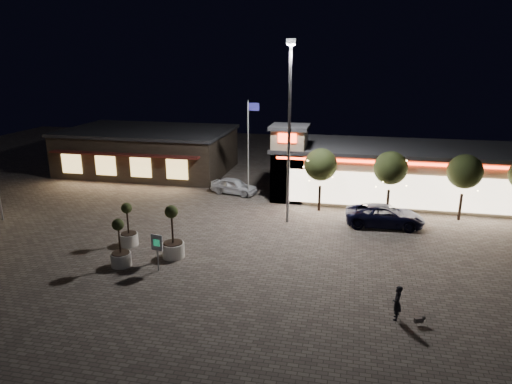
% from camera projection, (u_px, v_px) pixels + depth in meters
% --- Properties ---
extents(ground, '(90.00, 90.00, 0.00)m').
position_uv_depth(ground, '(231.00, 268.00, 25.33)').
color(ground, '#6E6359').
rests_on(ground, ground).
extents(retail_building, '(20.40, 8.40, 6.10)m').
position_uv_depth(retail_building, '(392.00, 171.00, 37.60)').
color(retail_building, tan).
rests_on(retail_building, ground).
extents(restaurant_building, '(16.40, 11.00, 4.30)m').
position_uv_depth(restaurant_building, '(149.00, 150.00, 46.25)').
color(restaurant_building, '#382D23').
rests_on(restaurant_building, ground).
extents(floodlight_pole, '(0.60, 0.40, 12.38)m').
position_uv_depth(floodlight_pole, '(289.00, 123.00, 30.41)').
color(floodlight_pole, gray).
rests_on(floodlight_pole, ground).
extents(flagpole, '(0.95, 0.10, 8.00)m').
position_uv_depth(flagpole, '(249.00, 141.00, 36.54)').
color(flagpole, white).
rests_on(flagpole, ground).
extents(string_tree_a, '(2.42, 2.42, 4.79)m').
position_uv_depth(string_tree_a, '(321.00, 165.00, 33.81)').
color(string_tree_a, '#332319').
rests_on(string_tree_a, ground).
extents(string_tree_b, '(2.42, 2.42, 4.79)m').
position_uv_depth(string_tree_b, '(391.00, 168.00, 32.80)').
color(string_tree_b, '#332319').
rests_on(string_tree_b, ground).
extents(string_tree_c, '(2.42, 2.42, 4.79)m').
position_uv_depth(string_tree_c, '(465.00, 172.00, 31.79)').
color(string_tree_c, '#332319').
rests_on(string_tree_c, ground).
extents(pickup_truck, '(5.44, 2.70, 1.48)m').
position_uv_depth(pickup_truck, '(385.00, 216.00, 31.43)').
color(pickup_truck, black).
rests_on(pickup_truck, ground).
extents(white_sedan, '(4.28, 2.49, 1.37)m').
position_uv_depth(white_sedan, '(234.00, 186.00, 38.84)').
color(white_sedan, white).
rests_on(white_sedan, ground).
extents(pedestrian, '(0.45, 0.63, 1.61)m').
position_uv_depth(pedestrian, '(397.00, 303.00, 20.18)').
color(pedestrian, black).
rests_on(pedestrian, ground).
extents(dog, '(0.51, 0.33, 0.28)m').
position_uv_depth(dog, '(420.00, 319.00, 19.88)').
color(dog, '#59514C').
rests_on(dog, ground).
extents(planter_left, '(1.12, 1.12, 2.76)m').
position_uv_depth(planter_left, '(129.00, 232.00, 28.17)').
color(planter_left, silver).
rests_on(planter_left, ground).
extents(planter_mid, '(1.14, 1.14, 2.79)m').
position_uv_depth(planter_mid, '(120.00, 251.00, 25.37)').
color(planter_mid, silver).
rests_on(planter_mid, ground).
extents(planter_right, '(1.29, 1.29, 3.18)m').
position_uv_depth(planter_right, '(173.00, 241.00, 26.45)').
color(planter_right, silver).
rests_on(planter_right, ground).
extents(valet_sign, '(0.69, 0.18, 2.11)m').
position_uv_depth(valet_sign, '(157.00, 246.00, 24.60)').
color(valet_sign, gray).
rests_on(valet_sign, ground).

